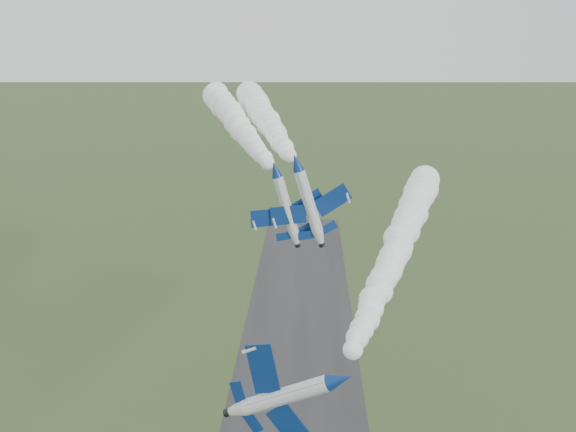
# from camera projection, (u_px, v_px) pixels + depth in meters

# --- Properties ---
(jet_lead) EXTENTS (5.58, 12.18, 9.15)m
(jet_lead) POSITION_uv_depth(u_px,v_px,m) (340.00, 380.00, 51.50)
(jet_lead) COLOR silver
(smoke_trail_jet_lead) EXTENTS (21.83, 66.83, 5.23)m
(smoke_trail_jet_lead) POSITION_uv_depth(u_px,v_px,m) (401.00, 237.00, 84.95)
(smoke_trail_jet_lead) COLOR white
(jet_pair_left) EXTENTS (9.36, 11.33, 3.56)m
(jet_pair_left) POSITION_uv_depth(u_px,v_px,m) (275.00, 169.00, 77.12)
(jet_pair_left) COLOR silver
(smoke_trail_jet_pair_left) EXTENTS (20.66, 59.01, 5.03)m
(smoke_trail_jet_pair_left) POSITION_uv_depth(u_px,v_px,m) (235.00, 120.00, 107.08)
(smoke_trail_jet_pair_left) COLOR white
(jet_pair_right) EXTENTS (10.06, 12.36, 3.93)m
(jet_pair_right) POSITION_uv_depth(u_px,v_px,m) (297.00, 162.00, 77.03)
(jet_pair_right) COLOR silver
(smoke_trail_jet_pair_right) EXTENTS (16.93, 60.51, 5.40)m
(smoke_trail_jet_pair_right) POSITION_uv_depth(u_px,v_px,m) (265.00, 119.00, 108.23)
(smoke_trail_jet_pair_right) COLOR white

